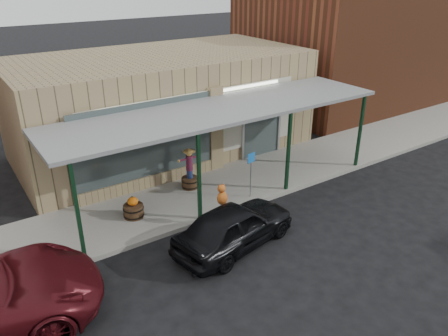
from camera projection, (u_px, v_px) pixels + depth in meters
ground at (288, 236)px, 13.21m from camera, size 120.00×120.00×0.00m
sidewalk at (222, 188)px, 15.89m from camera, size 40.00×3.20×0.15m
storefront at (162, 105)px, 18.48m from camera, size 12.00×6.25×4.20m
awning at (222, 111)px, 14.63m from camera, size 12.00×3.00×3.04m
block_buildings_near at (190, 56)px, 19.58m from camera, size 61.00×8.00×8.00m
barrel_scarecrow at (190, 174)px, 15.57m from camera, size 0.93×0.66×1.54m
barrel_pumpkin at (133, 209)px, 13.82m from camera, size 0.71×0.71×0.75m
handicap_sign at (251, 169)px, 14.71m from camera, size 0.34×0.09×1.64m
parked_sedan at (235, 226)px, 12.48m from camera, size 4.15×2.31×1.56m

